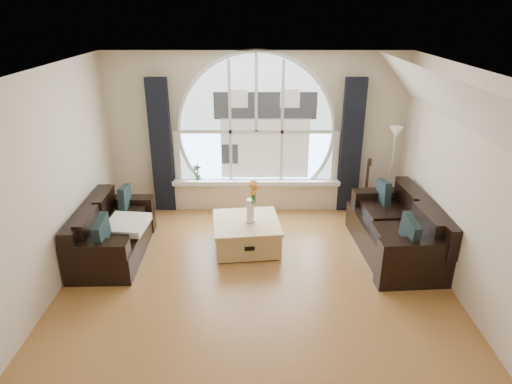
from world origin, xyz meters
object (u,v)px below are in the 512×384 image
sofa_left (113,229)px  vase_flowers (250,197)px  floor_lamp (391,175)px  guitar (366,186)px  sofa_right (396,228)px  coffee_chest (246,233)px  potted_plant (197,172)px

sofa_left → vase_flowers: vase_flowers is taller
vase_flowers → floor_lamp: 2.46m
floor_lamp → guitar: 0.47m
sofa_right → vase_flowers: bearing=171.6°
sofa_right → coffee_chest: sofa_right is taller
sofa_right → potted_plant: potted_plant is taller
guitar → floor_lamp: bearing=-13.7°
sofa_left → sofa_right: bearing=-1.0°
floor_lamp → potted_plant: size_ratio=5.79×
floor_lamp → sofa_right: bearing=-99.0°
coffee_chest → guitar: guitar is taller
potted_plant → vase_flowers: bearing=-55.8°
guitar → vase_flowers: bearing=-135.4°
sofa_left → potted_plant: bearing=55.3°
sofa_right → vase_flowers: size_ratio=2.70×
vase_flowers → floor_lamp: size_ratio=0.44×
guitar → potted_plant: (-2.87, 0.25, 0.16)m
sofa_left → potted_plant: potted_plant is taller
floor_lamp → potted_plant: bearing=172.3°
vase_flowers → guitar: vase_flowers is taller
sofa_left → guitar: guitar is taller
vase_flowers → floor_lamp: floor_lamp is taller
floor_lamp → guitar: bearing=151.9°
sofa_left → floor_lamp: bearing=13.6°
coffee_chest → floor_lamp: floor_lamp is taller
sofa_left → coffee_chest: 1.92m
coffee_chest → vase_flowers: bearing=-15.3°
coffee_chest → vase_flowers: vase_flowers is taller
guitar → potted_plant: bearing=-170.7°
floor_lamp → guitar: floor_lamp is taller
potted_plant → sofa_right: bearing=-26.9°
sofa_right → coffee_chest: size_ratio=1.98×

